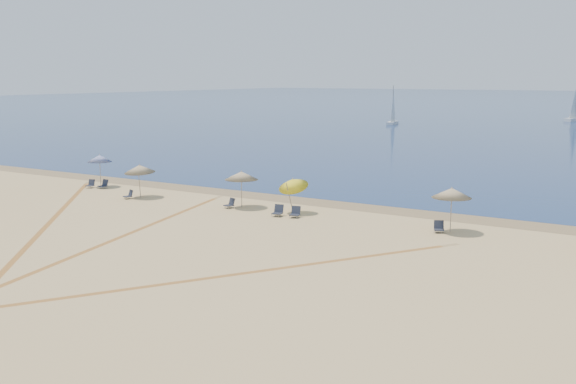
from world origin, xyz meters
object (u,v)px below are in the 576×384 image
object	(u,v)px
chair_0	(91,184)
sailboat_3	(393,113)
sailboat_0	(576,108)
chair_1	(104,184)
chair_2	(129,195)
chair_4	(278,211)
umbrella_4	(452,193)
chair_5	(295,213)
chair_3	(230,204)
umbrella_0	(100,158)
chair_6	(439,227)
umbrella_2	(241,176)
umbrella_1	(140,169)
umbrella_3	(293,183)

from	to	relation	value
chair_0	sailboat_3	world-z (taller)	sailboat_3
sailboat_0	chair_1	bearing A→B (deg)	-81.40
chair_2	sailboat_0	distance (m)	108.62
chair_4	sailboat_3	size ratio (longest dim) A/B	0.11
umbrella_4	chair_1	bearing A→B (deg)	178.81
chair_5	chair_3	bearing A→B (deg)	163.41
chair_0	chair_1	size ratio (longest dim) A/B	1.02
umbrella_0	chair_2	bearing A→B (deg)	-25.52
chair_6	umbrella_0	bearing A→B (deg)	153.09
umbrella_2	chair_0	distance (m)	14.99
chair_3	chair_6	xyz separation A→B (m)	(14.32, 0.30, 0.00)
chair_0	umbrella_0	bearing A→B (deg)	55.08
umbrella_1	chair_3	world-z (taller)	umbrella_1
chair_5	chair_0	bearing A→B (deg)	163.52
umbrella_0	chair_0	xyz separation A→B (m)	(-0.33, -0.76, -1.99)
chair_6	sailboat_0	distance (m)	106.61
umbrella_2	sailboat_3	xyz separation A→B (m)	(-21.33, 78.93, -0.02)
umbrella_2	chair_5	bearing A→B (deg)	-11.41
chair_1	chair_3	world-z (taller)	chair_1
chair_5	sailboat_0	bearing A→B (deg)	76.85
chair_2	chair_6	xyz separation A→B (m)	(22.59, 1.29, 0.01)
umbrella_0	chair_0	bearing A→B (deg)	-113.71
chair_0	chair_4	bearing A→B (deg)	-16.08
chair_2	chair_0	bearing A→B (deg)	-175.45
umbrella_0	umbrella_4	xyz separation A→B (m)	(28.84, -1.02, -0.03)
chair_1	chair_4	size ratio (longest dim) A/B	0.90
chair_0	chair_6	size ratio (longest dim) A/B	0.90
chair_0	chair_6	distance (m)	28.66
umbrella_1	umbrella_3	world-z (taller)	umbrella_3
umbrella_0	chair_5	distance (m)	19.50
chair_0	sailboat_3	distance (m)	78.81
chair_1	sailboat_3	xyz separation A→B (m)	(-7.59, 78.20, 1.83)
chair_1	chair_5	xyz separation A→B (m)	(18.49, -1.68, -0.00)
umbrella_2	umbrella_4	size ratio (longest dim) A/B	0.96
umbrella_2	chair_0	xyz separation A→B (m)	(-14.86, 0.40, -1.87)
umbrella_4	umbrella_0	bearing A→B (deg)	177.97
chair_0	chair_1	world-z (taller)	chair_1
chair_3	chair_5	xyz separation A→B (m)	(5.29, -0.38, 0.02)
umbrella_3	chair_0	xyz separation A→B (m)	(-18.81, 0.32, -1.67)
sailboat_3	sailboat_0	bearing A→B (deg)	35.65
umbrella_4	chair_2	bearing A→B (deg)	-175.76
umbrella_3	chair_1	world-z (taller)	umbrella_3
chair_3	sailboat_3	world-z (taller)	sailboat_3
chair_0	sailboat_0	xyz separation A→B (m)	(20.84, 105.61, 2.35)
umbrella_0	umbrella_4	distance (m)	28.86
umbrella_1	umbrella_2	size ratio (longest dim) A/B	0.98
umbrella_3	chair_2	distance (m)	12.97
umbrella_3	chair_3	distance (m)	4.83
chair_2	chair_1	bearing A→B (deg)	177.64
umbrella_0	sailboat_3	bearing A→B (deg)	94.99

